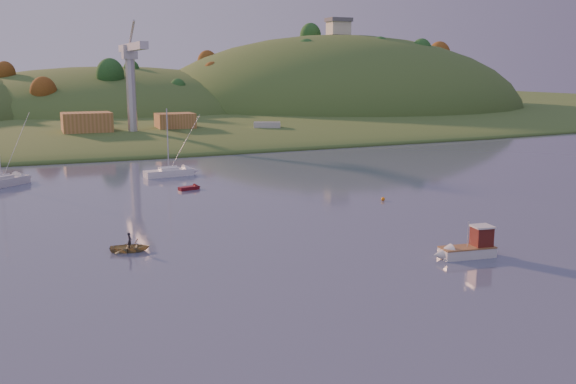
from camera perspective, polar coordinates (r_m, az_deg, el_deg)
name	(u,v)px	position (r m, az deg, el deg)	size (l,w,h in m)	color
ground	(426,337)	(43.75, 12.15, -12.51)	(500.00, 500.00, 0.00)	#3D4863
far_shore	(79,113)	(264.13, -18.10, 6.65)	(620.00, 220.00, 1.50)	#334E1F
shore_slope	(100,127)	(199.66, -16.34, 5.54)	(640.00, 150.00, 7.00)	#334E1F
hill_center	(113,116)	(245.44, -15.32, 6.52)	(140.00, 120.00, 36.00)	#334E1F
hill_right	(337,113)	(257.18, 4.41, 7.06)	(150.00, 130.00, 60.00)	#334E1F
hilltop_house	(339,26)	(257.11, 4.52, 14.50)	(9.00, 7.00, 6.45)	beige
hillside_trees	(92,122)	(219.47, -16.99, 5.95)	(280.00, 50.00, 32.00)	#18451B
wharf	(145,136)	(157.96, -12.63, 4.84)	(42.00, 16.00, 2.40)	slate
shed_west	(87,123)	(156.79, -17.45, 5.88)	(11.00, 8.00, 4.80)	olive
shed_east	(175,121)	(161.26, -10.00, 6.20)	(9.00, 7.00, 4.00)	olive
dock_crane	(131,69)	(153.07, -13.75, 10.60)	(3.20, 28.00, 20.30)	#B7B7BC
fishing_boat	(464,249)	(61.63, 15.34, -4.87)	(6.25, 2.63, 3.87)	silver
sailboat_near	(1,181)	(104.15, -24.12, 0.87)	(8.13, 7.53, 11.85)	silver
sailboat_far	(169,172)	(105.78, -10.55, 1.77)	(8.13, 3.45, 10.93)	white
canoe	(130,247)	(63.35, -13.88, -4.81)	(2.66, 3.73, 0.77)	#9E8E57
paddler	(130,243)	(63.24, -13.89, -4.44)	(0.59, 0.38, 1.61)	black
red_tender	(193,188)	(93.89, -8.46, 0.39)	(3.59, 1.89, 1.16)	#5E0D14
work_vessel	(267,132)	(162.31, -1.86, 5.34)	(16.50, 11.07, 4.00)	#4E5767
buoy_0	(471,248)	(64.39, 15.98, -4.79)	(0.50, 0.50, 0.50)	orange
buoy_1	(383,199)	(85.69, 8.44, -0.61)	(0.50, 0.50, 0.50)	orange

